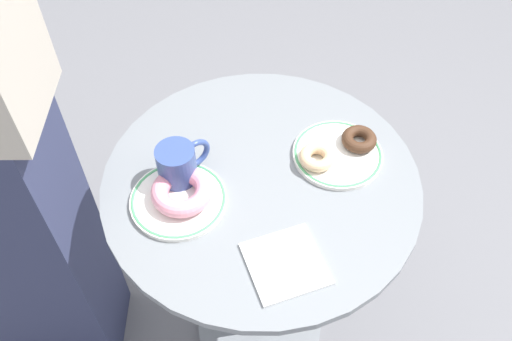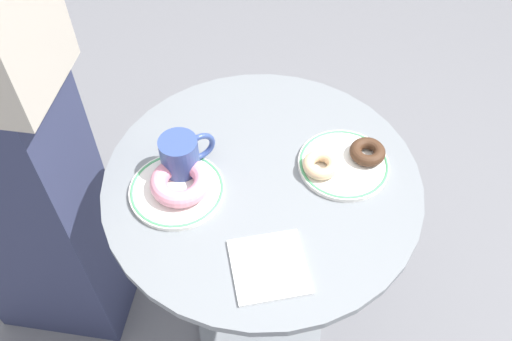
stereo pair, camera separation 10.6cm
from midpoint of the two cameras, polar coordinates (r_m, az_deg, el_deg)
The scene contains 9 objects.
ground_plane at distance 1.74m, azimuth -1.46°, elevation -16.12°, with size 7.00×7.00×0.02m, color slate.
cafe_table at distance 1.31m, azimuth -1.88°, elevation -7.73°, with size 0.65×0.65×0.72m.
plate_left at distance 1.08m, azimuth -10.88°, elevation -3.19°, with size 0.19×0.19×0.01m.
plate_right at distance 1.15m, azimuth 5.89°, elevation 1.56°, with size 0.19×0.19×0.01m.
donut_pink_frosted at distance 1.07m, azimuth -10.57°, elevation -2.33°, with size 0.12×0.12×0.03m, color pink.
donut_chocolate at distance 1.15m, azimuth 8.12°, elevation 3.09°, with size 0.07×0.07×0.02m, color #422819.
donut_glazed at distance 1.11m, azimuth 3.67°, elevation 1.23°, with size 0.07×0.07×0.02m, color #E0B789.
paper_napkin at distance 0.99m, azimuth 0.00°, elevation -9.88°, with size 0.13×0.13×0.01m, color white.
coffee_mug at distance 1.09m, azimuth -10.84°, elevation 0.44°, with size 0.12×0.08×0.09m.
Camera 1 is at (-0.33, -0.61, 1.58)m, focal length 38.41 mm.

